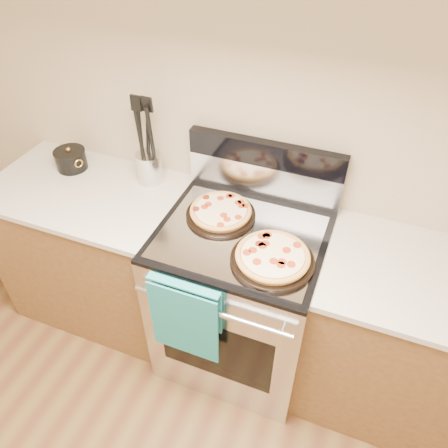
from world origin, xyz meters
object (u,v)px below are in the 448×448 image
(range_body, at_px, (240,299))
(pepperoni_pizza_front, at_px, (272,258))
(pepperoni_pizza_back, at_px, (221,212))
(saucepan, at_px, (71,160))
(utensil_crock, at_px, (150,168))

(range_body, xyz_separation_m, pepperoni_pizza_front, (0.18, -0.13, 0.50))
(pepperoni_pizza_back, bearing_deg, pepperoni_pizza_front, -32.64)
(range_body, height_order, pepperoni_pizza_front, pepperoni_pizza_front)
(range_body, relative_size, saucepan, 5.54)
(pepperoni_pizza_front, bearing_deg, range_body, 144.16)
(pepperoni_pizza_front, bearing_deg, utensil_crock, 155.36)
(range_body, relative_size, pepperoni_pizza_front, 2.58)
(pepperoni_pizza_back, height_order, pepperoni_pizza_front, pepperoni_pizza_front)
(pepperoni_pizza_back, xyz_separation_m, saucepan, (-0.91, 0.10, 0.01))
(pepperoni_pizza_front, bearing_deg, pepperoni_pizza_back, 147.36)
(range_body, relative_size, pepperoni_pizza_back, 2.78)
(range_body, distance_m, pepperoni_pizza_back, 0.52)
(utensil_crock, bearing_deg, pepperoni_pizza_front, -24.64)
(pepperoni_pizza_back, xyz_separation_m, pepperoni_pizza_front, (0.31, -0.20, 0.00))
(pepperoni_pizza_back, bearing_deg, range_body, -27.89)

